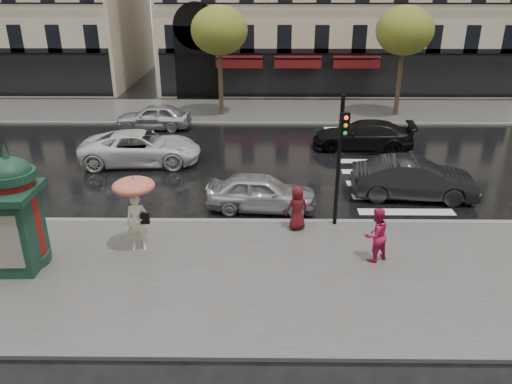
{
  "coord_description": "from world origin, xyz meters",
  "views": [
    {
      "loc": [
        0.53,
        -12.96,
        8.15
      ],
      "look_at": [
        0.37,
        1.5,
        1.88
      ],
      "focal_mm": 35.0,
      "sensor_mm": 36.0,
      "label": 1
    }
  ],
  "objects_px": {
    "man_burgundy": "(297,208)",
    "car_white": "(141,148)",
    "car_darkgrey": "(414,179)",
    "woman_red": "(376,235)",
    "woman_umbrella": "(135,202)",
    "morris_column": "(17,208)",
    "traffic_light": "(341,149)",
    "car_black": "(363,135)",
    "car_far_silver": "(154,117)",
    "car_silver": "(262,192)",
    "newsstand": "(6,228)"
  },
  "relations": [
    {
      "from": "car_darkgrey",
      "to": "car_white",
      "type": "bearing_deg",
      "value": 77.04
    },
    {
      "from": "car_black",
      "to": "car_far_silver",
      "type": "bearing_deg",
      "value": -100.9
    },
    {
      "from": "man_burgundy",
      "to": "woman_red",
      "type": "bearing_deg",
      "value": 119.21
    },
    {
      "from": "woman_red",
      "to": "morris_column",
      "type": "xyz_separation_m",
      "value": [
        -10.59,
        -0.27,
        0.96
      ]
    },
    {
      "from": "morris_column",
      "to": "car_silver",
      "type": "relative_size",
      "value": 0.92
    },
    {
      "from": "car_darkgrey",
      "to": "car_black",
      "type": "bearing_deg",
      "value": 13.58
    },
    {
      "from": "car_black",
      "to": "newsstand",
      "type": "bearing_deg",
      "value": -40.9
    },
    {
      "from": "traffic_light",
      "to": "car_far_silver",
      "type": "relative_size",
      "value": 1.08
    },
    {
      "from": "car_black",
      "to": "car_far_silver",
      "type": "relative_size",
      "value": 1.19
    },
    {
      "from": "man_burgundy",
      "to": "car_silver",
      "type": "bearing_deg",
      "value": -74.29
    },
    {
      "from": "car_silver",
      "to": "car_darkgrey",
      "type": "relative_size",
      "value": 0.86
    },
    {
      "from": "car_white",
      "to": "man_burgundy",
      "type": "bearing_deg",
      "value": -137.98
    },
    {
      "from": "woman_umbrella",
      "to": "newsstand",
      "type": "height_order",
      "value": "newsstand"
    },
    {
      "from": "car_silver",
      "to": "traffic_light",
      "type": "bearing_deg",
      "value": -114.74
    },
    {
      "from": "woman_umbrella",
      "to": "car_white",
      "type": "height_order",
      "value": "woman_umbrella"
    },
    {
      "from": "man_burgundy",
      "to": "car_white",
      "type": "relative_size",
      "value": 0.28
    },
    {
      "from": "traffic_light",
      "to": "car_darkgrey",
      "type": "height_order",
      "value": "traffic_light"
    },
    {
      "from": "car_silver",
      "to": "car_white",
      "type": "height_order",
      "value": "car_white"
    },
    {
      "from": "woman_umbrella",
      "to": "car_white",
      "type": "xyz_separation_m",
      "value": [
        -1.76,
        8.28,
        -0.99
      ]
    },
    {
      "from": "woman_umbrella",
      "to": "car_white",
      "type": "distance_m",
      "value": 8.52
    },
    {
      "from": "man_burgundy",
      "to": "morris_column",
      "type": "height_order",
      "value": "morris_column"
    },
    {
      "from": "traffic_light",
      "to": "car_black",
      "type": "xyz_separation_m",
      "value": [
        2.54,
        8.72,
        -2.17
      ]
    },
    {
      "from": "man_burgundy",
      "to": "car_far_silver",
      "type": "height_order",
      "value": "man_burgundy"
    },
    {
      "from": "morris_column",
      "to": "traffic_light",
      "type": "distance_m",
      "value": 10.14
    },
    {
      "from": "woman_umbrella",
      "to": "car_darkgrey",
      "type": "bearing_deg",
      "value": 24.01
    },
    {
      "from": "car_darkgrey",
      "to": "car_far_silver",
      "type": "xyz_separation_m",
      "value": [
        -12.24,
        9.64,
        -0.08
      ]
    },
    {
      "from": "newsstand",
      "to": "car_black",
      "type": "bearing_deg",
      "value": 42.59
    },
    {
      "from": "car_white",
      "to": "car_far_silver",
      "type": "xyz_separation_m",
      "value": [
        -0.57,
        5.78,
        -0.05
      ]
    },
    {
      "from": "man_burgundy",
      "to": "traffic_light",
      "type": "height_order",
      "value": "traffic_light"
    },
    {
      "from": "morris_column",
      "to": "traffic_light",
      "type": "height_order",
      "value": "traffic_light"
    },
    {
      "from": "morris_column",
      "to": "car_white",
      "type": "distance_m",
      "value": 9.33
    },
    {
      "from": "traffic_light",
      "to": "car_darkgrey",
      "type": "xyz_separation_m",
      "value": [
        3.41,
        2.65,
        -2.1
      ]
    },
    {
      "from": "woman_umbrella",
      "to": "car_silver",
      "type": "height_order",
      "value": "woman_umbrella"
    },
    {
      "from": "car_silver",
      "to": "car_black",
      "type": "relative_size",
      "value": 0.82
    },
    {
      "from": "woman_red",
      "to": "car_black",
      "type": "distance_m",
      "value": 11.21
    },
    {
      "from": "car_silver",
      "to": "car_white",
      "type": "relative_size",
      "value": 0.75
    },
    {
      "from": "woman_red",
      "to": "car_darkgrey",
      "type": "height_order",
      "value": "woman_red"
    },
    {
      "from": "traffic_light",
      "to": "car_black",
      "type": "distance_m",
      "value": 9.34
    },
    {
      "from": "newsstand",
      "to": "car_far_silver",
      "type": "xyz_separation_m",
      "value": [
        1.24,
        15.14,
        -0.69
      ]
    },
    {
      "from": "man_burgundy",
      "to": "car_darkgrey",
      "type": "distance_m",
      "value": 5.64
    },
    {
      "from": "woman_umbrella",
      "to": "woman_red",
      "type": "height_order",
      "value": "woman_umbrella"
    },
    {
      "from": "traffic_light",
      "to": "car_silver",
      "type": "bearing_deg",
      "value": 150.29
    },
    {
      "from": "car_far_silver",
      "to": "woman_umbrella",
      "type": "bearing_deg",
      "value": 10.2
    },
    {
      "from": "woman_umbrella",
      "to": "car_black",
      "type": "distance_m",
      "value": 13.88
    },
    {
      "from": "woman_red",
      "to": "man_burgundy",
      "type": "xyz_separation_m",
      "value": [
        -2.23,
        2.04,
        -0.09
      ]
    },
    {
      "from": "man_burgundy",
      "to": "woman_umbrella",
      "type": "bearing_deg",
      "value": -2.45
    },
    {
      "from": "morris_column",
      "to": "woman_red",
      "type": "bearing_deg",
      "value": 1.47
    },
    {
      "from": "newsstand",
      "to": "morris_column",
      "type": "bearing_deg",
      "value": 35.74
    },
    {
      "from": "man_burgundy",
      "to": "car_white",
      "type": "height_order",
      "value": "man_burgundy"
    },
    {
      "from": "woman_umbrella",
      "to": "car_darkgrey",
      "type": "relative_size",
      "value": 0.51
    }
  ]
}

